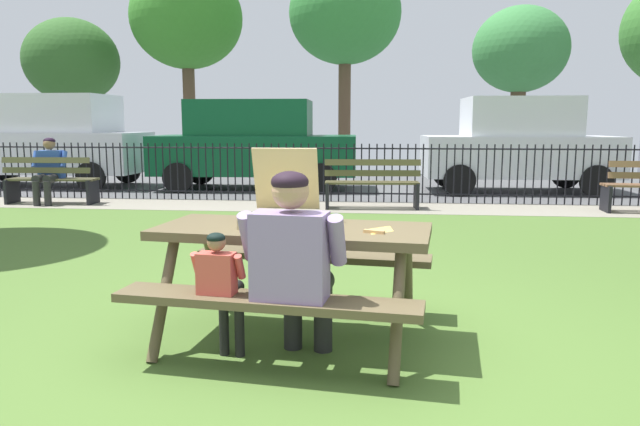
{
  "coord_description": "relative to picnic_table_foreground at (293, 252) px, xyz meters",
  "views": [
    {
      "loc": [
        0.3,
        -3.46,
        1.45
      ],
      "look_at": [
        -0.18,
        1.06,
        0.75
      ],
      "focal_mm": 32.86,
      "sensor_mm": 36.0,
      "label": 1
    }
  ],
  "objects": [
    {
      "name": "far_tree_midright",
      "position": [
        4.66,
        14.81,
        2.98
      ],
      "size": [
        2.82,
        2.82,
        4.9
      ],
      "color": "brown",
      "rests_on": "ground"
    },
    {
      "name": "adult_at_table",
      "position": [
        0.09,
        -0.51,
        0.06
      ],
      "size": [
        0.63,
        0.62,
        1.19
      ],
      "color": "black",
      "rests_on": "ground"
    },
    {
      "name": "parked_car_center",
      "position": [
        -2.21,
        8.94,
        0.41
      ],
      "size": [
        4.48,
        2.07,
        1.94
      ],
      "color": "#0D4E2A",
      "rests_on": "ground"
    },
    {
      "name": "park_bench_center",
      "position": [
        0.42,
        6.16,
        -0.18
      ],
      "size": [
        1.62,
        0.56,
        0.85
      ],
      "color": "brown",
      "rests_on": "ground"
    },
    {
      "name": "street_asphalt",
      "position": [
        0.28,
        10.05,
        -0.6
      ],
      "size": [
        28.0,
        6.1,
        0.01
      ],
      "primitive_type": "cube",
      "color": "#515154"
    },
    {
      "name": "pizza_box_open",
      "position": [
        -0.1,
        0.15,
        0.27
      ],
      "size": [
        0.48,
        0.56,
        0.51
      ],
      "color": "tan",
      "rests_on": "picnic_table_foreground"
    },
    {
      "name": "park_bench_left",
      "position": [
        -5.36,
        6.16,
        -0.18
      ],
      "size": [
        1.61,
        0.52,
        0.85
      ],
      "color": "brown",
      "rests_on": "ground"
    },
    {
      "name": "parked_car_left",
      "position": [
        -7.14,
        8.95,
        0.5
      ],
      "size": [
        4.61,
        1.97,
        2.08
      ],
      "color": "silver",
      "rests_on": "ground"
    },
    {
      "name": "ground",
      "position": [
        0.28,
        1.34,
        -0.61
      ],
      "size": [
        28.0,
        11.32,
        0.02
      ],
      "primitive_type": "cube",
      "color": "#4C6C2D"
    },
    {
      "name": "iron_fence_streetside",
      "position": [
        0.28,
        7.0,
        -0.05
      ],
      "size": [
        21.29,
        0.03,
        1.08
      ],
      "color": "black",
      "rests_on": "ground"
    },
    {
      "name": "far_tree_center",
      "position": [
        -0.61,
        14.81,
        4.14
      ],
      "size": [
        3.43,
        3.43,
        6.33
      ],
      "color": "brown",
      "rests_on": "ground"
    },
    {
      "name": "pizza_slice_on_table",
      "position": [
        0.58,
        -0.08,
        0.18
      ],
      "size": [
        0.21,
        0.29,
        0.02
      ],
      "color": "#F0CA55",
      "rests_on": "picnic_table_foreground"
    },
    {
      "name": "person_on_park_bench",
      "position": [
        -5.39,
        6.18,
        0.06
      ],
      "size": [
        0.63,
        0.62,
        1.19
      ],
      "color": "#262626",
      "rests_on": "ground"
    },
    {
      "name": "parked_car_right",
      "position": [
        3.42,
        8.95,
        0.41
      ],
      "size": [
        3.96,
        1.95,
        1.98
      ],
      "color": "silver",
      "rests_on": "ground"
    },
    {
      "name": "child_at_table",
      "position": [
        -0.35,
        -0.49,
        -0.09
      ],
      "size": [
        0.33,
        0.32,
        0.83
      ],
      "color": "black",
      "rests_on": "ground"
    },
    {
      "name": "cobblestone_walkway",
      "position": [
        0.28,
        6.3,
        -0.6
      ],
      "size": [
        28.0,
        1.4,
        0.01
      ],
      "primitive_type": "cube",
      "color": "gray"
    },
    {
      "name": "far_tree_midleft",
      "position": [
        -5.61,
        14.81,
        4.09
      ],
      "size": [
        3.51,
        3.51,
        6.31
      ],
      "color": "brown",
      "rests_on": "ground"
    },
    {
      "name": "picnic_table_foreground",
      "position": [
        0.0,
        0.0,
        0.0
      ],
      "size": [
        1.96,
        1.67,
        0.79
      ],
      "color": "brown",
      "rests_on": "ground"
    },
    {
      "name": "far_tree_left",
      "position": [
        -9.51,
        14.81,
        2.8
      ],
      "size": [
        3.01,
        3.01,
        4.8
      ],
      "color": "brown",
      "rests_on": "ground"
    }
  ]
}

